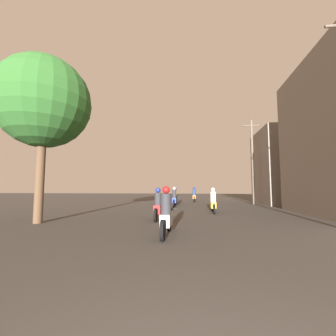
{
  "coord_description": "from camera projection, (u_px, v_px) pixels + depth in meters",
  "views": [
    {
      "loc": [
        -0.09,
        -0.77,
        1.45
      ],
      "look_at": [
        -2.34,
        17.09,
        3.07
      ],
      "focal_mm": 24.0,
      "sensor_mm": 36.0,
      "label": 1
    }
  ],
  "objects": [
    {
      "name": "motorcycle_silver",
      "position": [
        166.0,
        216.0,
        6.91
      ],
      "size": [
        0.6,
        2.07,
        1.52
      ],
      "rotation": [
        0.0,
        0.0,
        -0.16
      ],
      "color": "black",
      "rests_on": "ground_plane"
    },
    {
      "name": "motorcycle_red",
      "position": [
        158.0,
        207.0,
        10.29
      ],
      "size": [
        0.6,
        1.92,
        1.48
      ],
      "rotation": [
        0.0,
        0.0,
        0.06
      ],
      "color": "black",
      "rests_on": "ground_plane"
    },
    {
      "name": "motorcycle_yellow",
      "position": [
        213.0,
        203.0,
        13.29
      ],
      "size": [
        0.6,
        2.0,
        1.49
      ],
      "rotation": [
        0.0,
        0.0,
        0.12
      ],
      "color": "black",
      "rests_on": "ground_plane"
    },
    {
      "name": "motorcycle_blue",
      "position": [
        174.0,
        199.0,
        17.83
      ],
      "size": [
        0.6,
        1.92,
        1.55
      ],
      "rotation": [
        0.0,
        0.0,
        -0.1
      ],
      "color": "black",
      "rests_on": "ground_plane"
    },
    {
      "name": "motorcycle_green",
      "position": [
        175.0,
        197.0,
        20.85
      ],
      "size": [
        0.6,
        2.01,
        1.47
      ],
      "rotation": [
        0.0,
        0.0,
        0.17
      ],
      "color": "black",
      "rests_on": "ground_plane"
    },
    {
      "name": "motorcycle_orange",
      "position": [
        194.0,
        196.0,
        23.94
      ],
      "size": [
        0.6,
        2.05,
        1.57
      ],
      "rotation": [
        0.0,
        0.0,
        -0.1
      ],
      "color": "black",
      "rests_on": "ground_plane"
    },
    {
      "name": "building_right_far",
      "position": [
        282.0,
        167.0,
        20.69
      ],
      "size": [
        4.18,
        6.02,
        6.79
      ],
      "color": "gray",
      "rests_on": "ground_plane"
    },
    {
      "name": "utility_pole_far",
      "position": [
        253.0,
        160.0,
        20.61
      ],
      "size": [
        1.6,
        0.2,
        7.78
      ],
      "color": "#6B5B4C",
      "rests_on": "ground_plane"
    },
    {
      "name": "street_tree",
      "position": [
        44.0,
        103.0,
        9.78
      ],
      "size": [
        3.97,
        3.97,
        7.17
      ],
      "color": "brown",
      "rests_on": "ground_plane"
    }
  ]
}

